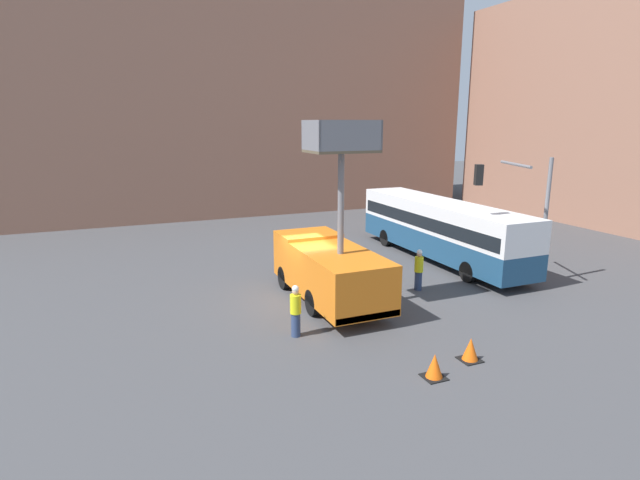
{
  "coord_description": "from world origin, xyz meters",
  "views": [
    {
      "loc": [
        -6.92,
        -18.65,
        7.19
      ],
      "look_at": [
        0.89,
        0.03,
        2.41
      ],
      "focal_mm": 28.0,
      "sensor_mm": 36.0,
      "label": 1
    }
  ],
  "objects_px": {
    "road_worker_near_truck": "(296,311)",
    "traffic_cone_mid_road": "(434,367)",
    "utility_truck": "(329,266)",
    "traffic_light_pole": "(521,199)",
    "road_worker_directing": "(419,270)",
    "city_bus": "(440,226)",
    "traffic_cone_near_truck": "(470,350)"
  },
  "relations": [
    {
      "from": "city_bus",
      "to": "road_worker_directing",
      "type": "bearing_deg",
      "value": 125.98
    },
    {
      "from": "utility_truck",
      "to": "traffic_cone_mid_road",
      "type": "distance_m",
      "value": 6.98
    },
    {
      "from": "traffic_cone_mid_road",
      "to": "city_bus",
      "type": "bearing_deg",
      "value": 53.71
    },
    {
      "from": "traffic_light_pole",
      "to": "traffic_cone_mid_road",
      "type": "distance_m",
      "value": 10.98
    },
    {
      "from": "utility_truck",
      "to": "traffic_light_pole",
      "type": "xyz_separation_m",
      "value": [
        8.85,
        -0.96,
        2.32
      ]
    },
    {
      "from": "road_worker_near_truck",
      "to": "traffic_light_pole",
      "type": "bearing_deg",
      "value": -19.4
    },
    {
      "from": "traffic_cone_near_truck",
      "to": "utility_truck",
      "type": "bearing_deg",
      "value": 107.09
    },
    {
      "from": "traffic_light_pole",
      "to": "road_worker_near_truck",
      "type": "relative_size",
      "value": 3.1
    },
    {
      "from": "road_worker_near_truck",
      "to": "traffic_cone_mid_road",
      "type": "distance_m",
      "value": 5.07
    },
    {
      "from": "city_bus",
      "to": "road_worker_near_truck",
      "type": "relative_size",
      "value": 6.61
    },
    {
      "from": "city_bus",
      "to": "road_worker_directing",
      "type": "xyz_separation_m",
      "value": [
        -3.88,
        -3.87,
        -0.91
      ]
    },
    {
      "from": "utility_truck",
      "to": "road_worker_near_truck",
      "type": "xyz_separation_m",
      "value": [
        -2.41,
        -2.62,
        -0.63
      ]
    },
    {
      "from": "utility_truck",
      "to": "traffic_light_pole",
      "type": "height_order",
      "value": "utility_truck"
    },
    {
      "from": "road_worker_near_truck",
      "to": "traffic_cone_mid_road",
      "type": "bearing_deg",
      "value": -85.38
    },
    {
      "from": "city_bus",
      "to": "traffic_light_pole",
      "type": "distance_m",
      "value": 5.2
    },
    {
      "from": "road_worker_near_truck",
      "to": "traffic_cone_mid_road",
      "type": "height_order",
      "value": "road_worker_near_truck"
    },
    {
      "from": "traffic_light_pole",
      "to": "traffic_cone_mid_road",
      "type": "bearing_deg",
      "value": -145.37
    },
    {
      "from": "traffic_cone_near_truck",
      "to": "road_worker_directing",
      "type": "bearing_deg",
      "value": 70.25
    },
    {
      "from": "road_worker_near_truck",
      "to": "road_worker_directing",
      "type": "xyz_separation_m",
      "value": [
        6.62,
        2.51,
        0.0
      ]
    },
    {
      "from": "traffic_cone_mid_road",
      "to": "utility_truck",
      "type": "bearing_deg",
      "value": 92.43
    },
    {
      "from": "road_worker_near_truck",
      "to": "road_worker_directing",
      "type": "bearing_deg",
      "value": -7.08
    },
    {
      "from": "traffic_light_pole",
      "to": "utility_truck",
      "type": "bearing_deg",
      "value": 173.81
    },
    {
      "from": "utility_truck",
      "to": "road_worker_directing",
      "type": "relative_size",
      "value": 3.95
    },
    {
      "from": "road_worker_near_truck",
      "to": "traffic_cone_near_truck",
      "type": "height_order",
      "value": "road_worker_near_truck"
    },
    {
      "from": "city_bus",
      "to": "utility_truck",
      "type": "bearing_deg",
      "value": 105.92
    },
    {
      "from": "road_worker_near_truck",
      "to": "road_worker_directing",
      "type": "distance_m",
      "value": 7.08
    },
    {
      "from": "utility_truck",
      "to": "city_bus",
      "type": "relative_size",
      "value": 0.6
    },
    {
      "from": "city_bus",
      "to": "traffic_cone_mid_road",
      "type": "height_order",
      "value": "city_bus"
    },
    {
      "from": "road_worker_directing",
      "to": "traffic_cone_near_truck",
      "type": "bearing_deg",
      "value": -5.75
    },
    {
      "from": "utility_truck",
      "to": "city_bus",
      "type": "xyz_separation_m",
      "value": [
        8.1,
        3.76,
        0.28
      ]
    },
    {
      "from": "road_worker_directing",
      "to": "traffic_light_pole",
      "type": "bearing_deg",
      "value": 93.67
    },
    {
      "from": "utility_truck",
      "to": "road_worker_directing",
      "type": "bearing_deg",
      "value": -1.57
    }
  ]
}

